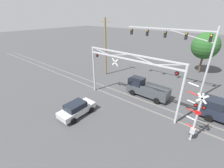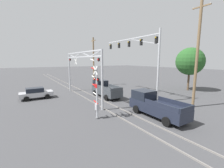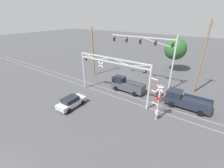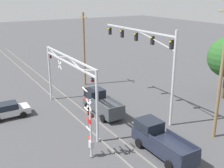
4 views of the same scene
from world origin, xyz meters
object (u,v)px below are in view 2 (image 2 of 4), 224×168
at_px(crossing_gantry, 82,66).
at_px(utility_pole_right, 197,55).
at_px(sedan_waiting, 36,93).
at_px(background_tree_beyond_span, 190,61).
at_px(crossing_signal_mast, 97,94).
at_px(traffic_signal_span, 141,52).
at_px(pickup_truck_lead, 105,89).
at_px(pickup_truck_following, 155,105).
at_px(utility_pole_left, 94,61).

xyz_separation_m(crossing_gantry, utility_pole_right, (9.96, 8.85, 1.26)).
height_order(sedan_waiting, background_tree_beyond_span, background_tree_beyond_span).
xyz_separation_m(crossing_signal_mast, traffic_signal_span, (-3.91, 8.63, 3.99)).
relative_size(pickup_truck_lead, background_tree_beyond_span, 0.77).
bearing_deg(crossing_gantry, pickup_truck_lead, 77.77).
bearing_deg(utility_pole_right, crossing_signal_mast, -104.38).
relative_size(crossing_gantry, background_tree_beyond_span, 1.61).
relative_size(crossing_gantry, utility_pole_right, 1.05).
xyz_separation_m(pickup_truck_following, background_tree_beyond_span, (-5.23, 13.87, 3.84)).
relative_size(crossing_signal_mast, background_tree_beyond_span, 0.73).
relative_size(pickup_truck_following, utility_pole_left, 0.60).
relative_size(traffic_signal_span, pickup_truck_lead, 2.11).
bearing_deg(background_tree_beyond_span, traffic_signal_span, -95.22).
distance_m(crossing_signal_mast, traffic_signal_span, 10.29).
bearing_deg(utility_pole_right, pickup_truck_lead, -148.21).
xyz_separation_m(traffic_signal_span, utility_pole_left, (-11.84, -1.51, -1.35)).
height_order(traffic_signal_span, utility_pole_right, utility_pole_right).
height_order(crossing_gantry, pickup_truck_lead, crossing_gantry).
distance_m(utility_pole_left, utility_pole_right, 18.69).
xyz_separation_m(traffic_signal_span, sedan_waiting, (-6.41, -12.45, -5.42)).
relative_size(crossing_gantry, utility_pole_left, 1.22).
distance_m(traffic_signal_span, background_tree_beyond_span, 10.12).
distance_m(pickup_truck_lead, utility_pole_left, 10.20).
distance_m(traffic_signal_span, utility_pole_right, 6.80).
bearing_deg(utility_pole_left, crossing_signal_mast, -24.35).
height_order(crossing_gantry, sedan_waiting, crossing_gantry).
distance_m(traffic_signal_span, utility_pole_left, 12.01).
bearing_deg(sedan_waiting, background_tree_beyond_span, 71.93).
bearing_deg(traffic_signal_span, sedan_waiting, -117.24).
bearing_deg(utility_pole_right, sedan_waiting, -132.53).
bearing_deg(pickup_truck_following, pickup_truck_lead, -178.72).
height_order(traffic_signal_span, sedan_waiting, traffic_signal_span).
height_order(pickup_truck_lead, background_tree_beyond_span, background_tree_beyond_span).
bearing_deg(crossing_signal_mast, pickup_truck_following, 64.87).
relative_size(pickup_truck_following, background_tree_beyond_span, 0.79).
height_order(traffic_signal_span, background_tree_beyond_span, traffic_signal_span).
bearing_deg(crossing_signal_mast, utility_pole_left, 155.65).
bearing_deg(sedan_waiting, pickup_truck_lead, 66.31).
xyz_separation_m(utility_pole_left, background_tree_beyond_span, (12.75, 11.50, 0.02)).
height_order(crossing_signal_mast, utility_pole_left, utility_pole_left).
bearing_deg(crossing_gantry, traffic_signal_span, 64.57).
bearing_deg(traffic_signal_span, crossing_gantry, -115.43).
bearing_deg(crossing_gantry, utility_pole_right, 41.60).
bearing_deg(background_tree_beyond_span, crossing_gantry, -104.12).
height_order(utility_pole_left, utility_pole_right, utility_pole_right).
bearing_deg(pickup_truck_following, utility_pole_right, 85.74).
distance_m(pickup_truck_following, utility_pole_right, 7.22).
distance_m(crossing_signal_mast, pickup_truck_lead, 8.15).
bearing_deg(crossing_gantry, pickup_truck_following, 18.97).
relative_size(utility_pole_right, background_tree_beyond_span, 1.53).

